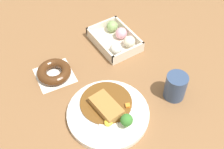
{
  "coord_description": "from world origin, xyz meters",
  "views": [
    {
      "loc": [
        -0.53,
        0.32,
        0.78
      ],
      "look_at": [
        0.02,
        -0.04,
        0.03
      ],
      "focal_mm": 46.93,
      "sensor_mm": 36.0,
      "label": 1
    }
  ],
  "objects": [
    {
      "name": "chocolate_ring_donut",
      "position": [
        0.15,
        0.12,
        0.02
      ],
      "size": [
        0.14,
        0.14,
        0.04
      ],
      "color": "white",
      "rests_on": "ground_plane"
    },
    {
      "name": "ground_plane",
      "position": [
        0.0,
        0.0,
        0.0
      ],
      "size": [
        1.6,
        1.6,
        0.0
      ],
      "primitive_type": "plane",
      "color": "brown"
    },
    {
      "name": "curry_plate",
      "position": [
        -0.09,
        0.05,
        0.01
      ],
      "size": [
        0.26,
        0.26,
        0.07
      ],
      "color": "white",
      "rests_on": "ground_plane"
    },
    {
      "name": "donut_box",
      "position": [
        0.16,
        -0.16,
        0.02
      ],
      "size": [
        0.19,
        0.14,
        0.06
      ],
      "color": "beige",
      "rests_on": "ground_plane"
    },
    {
      "name": "coffee_mug",
      "position": [
        -0.15,
        -0.18,
        0.05
      ],
      "size": [
        0.07,
        0.07,
        0.09
      ],
      "primitive_type": "cylinder",
      "color": "#33476B",
      "rests_on": "ground_plane"
    }
  ]
}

